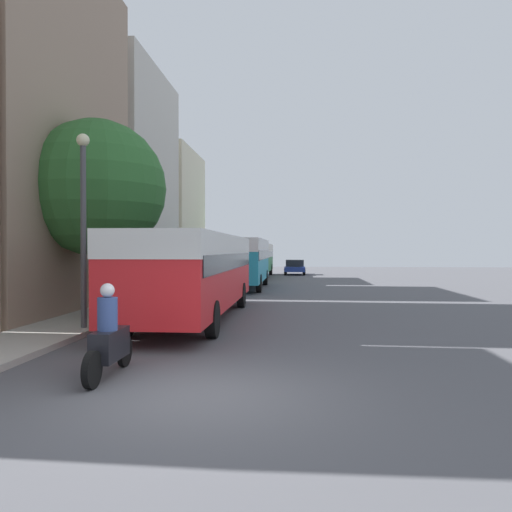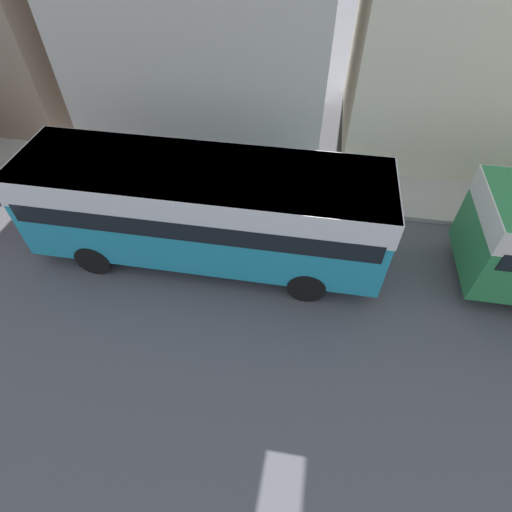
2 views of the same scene
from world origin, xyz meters
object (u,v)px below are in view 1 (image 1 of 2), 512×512
object	(u,v)px
bus_following	(243,256)
bus_third_in_line	(255,255)
pedestrian_near_curb	(229,263)
bus_lead	(195,264)
car_crossing	(295,267)
motorcycle_behind_lead	(109,340)

from	to	relation	value
bus_following	bus_third_in_line	world-z (taller)	bus_following
bus_following	pedestrian_near_curb	size ratio (longest dim) A/B	5.31
bus_lead	car_crossing	size ratio (longest dim) A/B	2.87
bus_lead	car_crossing	distance (m)	30.30
bus_third_in_line	bus_following	bearing A→B (deg)	-88.67
bus_lead	bus_following	xyz separation A→B (m)	(0.20, 13.39, 0.08)
car_crossing	motorcycle_behind_lead	bearing A→B (deg)	-95.02
bus_following	car_crossing	xyz separation A→B (m)	(3.07, 16.72, -1.20)
pedestrian_near_curb	bus_lead	bearing A→B (deg)	-84.39
bus_following	pedestrian_near_curb	world-z (taller)	bus_following
bus_third_in_line	motorcycle_behind_lead	world-z (taller)	bus_third_in_line
bus_lead	pedestrian_near_curb	world-z (taller)	bus_lead
bus_third_in_line	pedestrian_near_curb	world-z (taller)	bus_third_in_line
bus_following	bus_third_in_line	xyz separation A→B (m)	(-0.29, 12.48, -0.08)
car_crossing	bus_following	bearing A→B (deg)	-100.41
bus_third_in_line	motorcycle_behind_lead	xyz separation A→B (m)	(0.04, -33.51, -1.16)
pedestrian_near_curb	motorcycle_behind_lead	bearing A→B (deg)	-85.56
bus_following	motorcycle_behind_lead	xyz separation A→B (m)	(-0.25, -21.03, -1.24)
bus_third_in_line	car_crossing	bearing A→B (deg)	51.56
car_crossing	pedestrian_near_curb	world-z (taller)	pedestrian_near_curb
car_crossing	pedestrian_near_curb	distance (m)	6.42
bus_following	car_crossing	size ratio (longest dim) A/B	2.39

